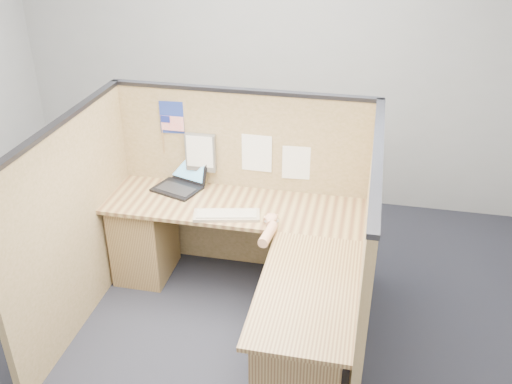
% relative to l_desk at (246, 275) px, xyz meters
% --- Properties ---
extents(floor, '(5.00, 5.00, 0.00)m').
position_rel_l_desk_xyz_m(floor, '(-0.18, -0.29, -0.39)').
color(floor, black).
rests_on(floor, ground).
extents(wall_back, '(5.00, 0.00, 5.00)m').
position_rel_l_desk_xyz_m(wall_back, '(-0.18, 1.96, 1.01)').
color(wall_back, '#9C9EA1').
rests_on(wall_back, floor).
extents(cubicle_partitions, '(2.06, 1.83, 1.53)m').
position_rel_l_desk_xyz_m(cubicle_partitions, '(-0.18, 0.14, 0.38)').
color(cubicle_partitions, olive).
rests_on(cubicle_partitions, floor).
extents(l_desk, '(1.95, 1.75, 0.73)m').
position_rel_l_desk_xyz_m(l_desk, '(0.00, 0.00, 0.00)').
color(l_desk, brown).
rests_on(l_desk, floor).
extents(laptop, '(0.41, 0.43, 0.25)m').
position_rel_l_desk_xyz_m(laptop, '(-0.68, 0.59, 0.40)').
color(laptop, black).
rests_on(laptop, l_desk).
extents(keyboard, '(0.50, 0.26, 0.03)m').
position_rel_l_desk_xyz_m(keyboard, '(-0.19, 0.21, 0.35)').
color(keyboard, gray).
rests_on(keyboard, l_desk).
extents(mouse, '(0.11, 0.07, 0.04)m').
position_rel_l_desk_xyz_m(mouse, '(0.14, 0.19, 0.36)').
color(mouse, '#BCBCC1').
rests_on(mouse, l_desk).
extents(hand_forearm, '(0.11, 0.38, 0.08)m').
position_rel_l_desk_xyz_m(hand_forearm, '(0.15, 0.05, 0.37)').
color(hand_forearm, tan).
rests_on(hand_forearm, l_desk).
extents(blue_poster, '(0.19, 0.02, 0.26)m').
position_rel_l_desk_xyz_m(blue_poster, '(-0.73, 0.68, 0.88)').
color(blue_poster, navy).
rests_on(blue_poster, cubicle_partitions).
extents(american_flag, '(0.18, 0.01, 0.32)m').
position_rel_l_desk_xyz_m(american_flag, '(-0.75, 0.67, 0.83)').
color(american_flag, olive).
rests_on(american_flag, cubicle_partitions).
extents(file_holder, '(0.24, 0.05, 0.31)m').
position_rel_l_desk_xyz_m(file_holder, '(-0.51, 0.66, 0.62)').
color(file_holder, slate).
rests_on(file_holder, cubicle_partitions).
extents(paper_left, '(0.23, 0.01, 0.30)m').
position_rel_l_desk_xyz_m(paper_left, '(-0.07, 0.68, 0.64)').
color(paper_left, white).
rests_on(paper_left, cubicle_partitions).
extents(paper_right, '(0.21, 0.02, 0.27)m').
position_rel_l_desk_xyz_m(paper_right, '(0.24, 0.68, 0.59)').
color(paper_right, white).
rests_on(paper_right, cubicle_partitions).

